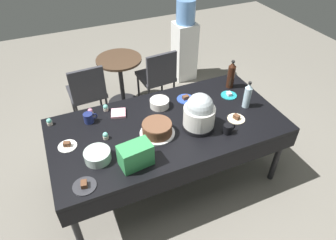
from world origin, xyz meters
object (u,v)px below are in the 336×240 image
dessert_plate_cream (236,118)px  cupcake_cocoa (106,136)px  dessert_plate_teal (229,95)px  dessert_plate_charcoal (84,185)px  glass_salad_bowl (98,156)px  ceramic_snack_bowl (160,103)px  cupcake_berry (49,122)px  maroon_chair_left (87,90)px  cupcake_rose (90,112)px  soda_bottle_water (248,95)px  cupcake_vanilla (106,108)px  dessert_plate_white (67,146)px  coffee_mug_black (228,129)px  potluck_table (168,129)px  slow_cooker (199,113)px  soda_bottle_cola (231,75)px  frosted_layer_cake (157,129)px  water_cooler (185,43)px  dessert_plate_cobalt (186,99)px  soda_carton (136,155)px  round_cafe_table (120,73)px  coffee_mug_navy (89,118)px  maroon_chair_right (158,75)px

dessert_plate_cream → cupcake_cocoa: 1.24m
dessert_plate_teal → dessert_plate_charcoal: size_ratio=0.93×
glass_salad_bowl → dessert_plate_charcoal: glass_salad_bowl is taller
ceramic_snack_bowl → cupcake_berry: 1.07m
ceramic_snack_bowl → maroon_chair_left: bearing=120.3°
cupcake_rose → soda_bottle_water: 1.56m
cupcake_vanilla → dessert_plate_cream: bearing=-29.8°
glass_salad_bowl → dessert_plate_white: 0.33m
coffee_mug_black → cupcake_rose: bearing=144.8°
potluck_table → maroon_chair_left: maroon_chair_left is taller
ceramic_snack_bowl → slow_cooker: bearing=-64.6°
dessert_plate_white → cupcake_vanilla: cupcake_vanilla is taller
cupcake_vanilla → soda_bottle_cola: bearing=-5.3°
coffee_mug_black → glass_salad_bowl: bearing=172.9°
glass_salad_bowl → cupcake_vanilla: glass_salad_bowl is taller
frosted_layer_cake → water_cooler: bearing=57.6°
water_cooler → glass_salad_bowl: bearing=-131.5°
dessert_plate_cobalt → soda_carton: (-0.76, -0.65, 0.09)m
dessert_plate_white → soda_bottle_water: (1.75, -0.13, 0.12)m
dessert_plate_teal → cupcake_cocoa: cupcake_cocoa is taller
dessert_plate_white → cupcake_rose: (0.28, 0.37, 0.02)m
dessert_plate_cobalt → cupcake_berry: bearing=173.9°
frosted_layer_cake → slow_cooker: 0.41m
dessert_plate_charcoal → soda_bottle_water: size_ratio=0.63×
cupcake_berry → coffee_mug_black: size_ratio=0.55×
dessert_plate_white → round_cafe_table: 1.70m
soda_carton → dessert_plate_cobalt: bearing=33.5°
dessert_plate_cobalt → soda_bottle_cola: 0.57m
dessert_plate_teal → cupcake_rose: 1.45m
dessert_plate_teal → maroon_chair_left: (-1.33, 1.11, -0.27)m
coffee_mug_navy → dessert_plate_white: bearing=-133.7°
slow_cooker → soda_bottle_cola: slow_cooker is taller
coffee_mug_navy → cupcake_berry: bearing=162.3°
dessert_plate_charcoal → round_cafe_table: 2.11m
slow_cooker → cupcake_vanilla: bearing=140.7°
soda_bottle_water → maroon_chair_right: bearing=107.8°
soda_bottle_water → maroon_chair_right: size_ratio=0.34×
dessert_plate_cream → cupcake_rose: 1.42m
dessert_plate_cream → soda_bottle_cola: soda_bottle_cola is taller
ceramic_snack_bowl → cupcake_vanilla: (-0.52, 0.15, -0.01)m
cupcake_berry → soda_bottle_water: size_ratio=0.23×
dessert_plate_cobalt → maroon_chair_left: size_ratio=0.22×
glass_salad_bowl → soda_bottle_cola: 1.67m
dessert_plate_cream → dessert_plate_white: bearing=170.2°
potluck_table → dessert_plate_cobalt: (0.33, 0.29, 0.07)m
dessert_plate_teal → dessert_plate_white: bearing=-176.6°
frosted_layer_cake → slow_cooker: (0.39, -0.07, 0.11)m
soda_bottle_water → cupcake_cocoa: bearing=176.1°
slow_cooker → soda_carton: size_ratio=1.40×
cupcake_cocoa → round_cafe_table: bearing=69.9°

